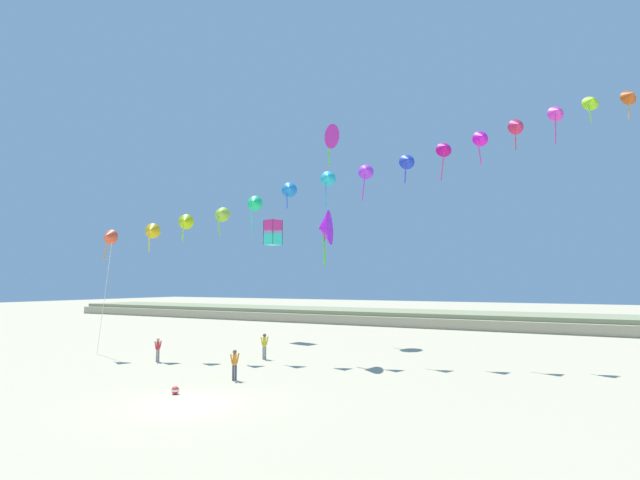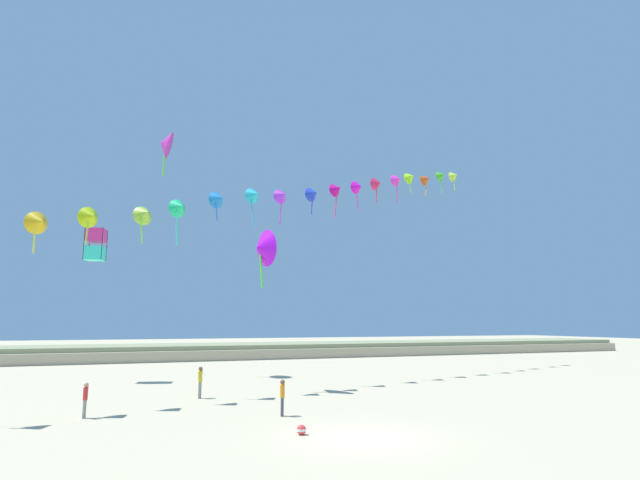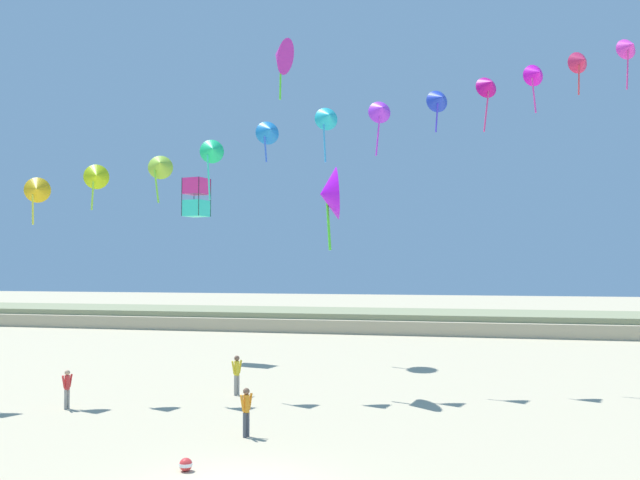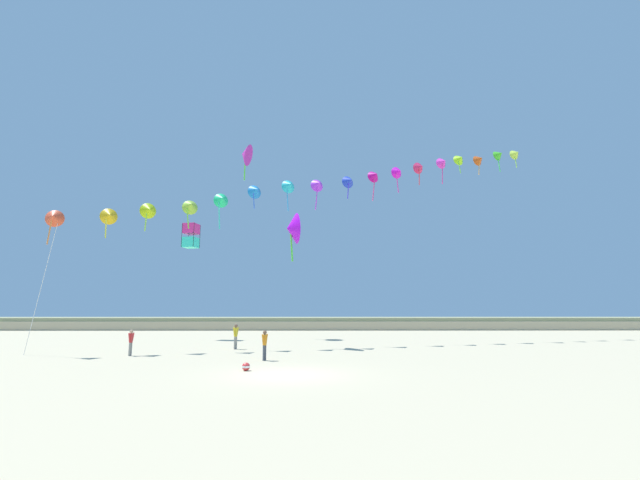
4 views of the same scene
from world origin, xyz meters
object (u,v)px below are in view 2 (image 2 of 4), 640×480
person_near_left (282,395)px  large_kite_low_lead (262,248)px  large_kite_mid_trail (96,245)px  beach_ball (301,430)px  person_near_right (200,380)px  large_kite_high_solo (165,144)px  person_mid_center (85,397)px

person_near_left → large_kite_low_lead: 11.50m
large_kite_mid_trail → large_kite_low_lead: bearing=-41.4°
beach_ball → large_kite_low_lead: bearing=83.9°
person_near_left → beach_ball: bearing=-95.4°
person_near_left → large_kite_mid_trail: bearing=118.4°
large_kite_low_lead → large_kite_mid_trail: (-10.34, 9.13, 1.00)m
person_near_right → large_kite_low_lead: large_kite_low_lead is taller
person_near_right → large_kite_high_solo: (-1.99, 13.24, 18.10)m
person_mid_center → beach_ball: bearing=-39.0°
person_near_left → beach_ball: size_ratio=4.40×
person_mid_center → person_near_left: bearing=-17.0°
person_near_left → beach_ball: person_near_left is taller
large_kite_mid_trail → large_kite_high_solo: 10.66m
person_near_left → person_near_right: 7.30m
person_near_right → person_mid_center: bearing=-142.4°
person_near_left → person_near_right: bearing=112.6°
person_mid_center → large_kite_high_solo: large_kite_high_solo is taller
large_kite_high_solo → beach_ball: size_ratio=11.21×
large_kite_low_lead → large_kite_mid_trail: size_ratio=1.59×
person_mid_center → large_kite_low_lead: (9.20, 5.77, 7.94)m
large_kite_low_lead → beach_ball: large_kite_low_lead is taller
person_near_left → large_kite_high_solo: large_kite_high_solo is taller
person_mid_center → beach_ball: size_ratio=4.22×
large_kite_low_lead → large_kite_mid_trail: 13.83m
person_near_left → person_mid_center: (-8.27, 2.53, -0.04)m
person_near_right → person_near_left: bearing=-67.4°
large_kite_high_solo → beach_ball: bearing=-79.5°
person_near_left → large_kite_low_lead: (0.93, 8.30, 7.90)m
large_kite_high_solo → beach_ball: (4.43, -23.85, -18.91)m
person_mid_center → large_kite_mid_trail: large_kite_mid_trail is taller
beach_ball → person_mid_center: bearing=141.0°
person_near_right → large_kite_low_lead: 8.82m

